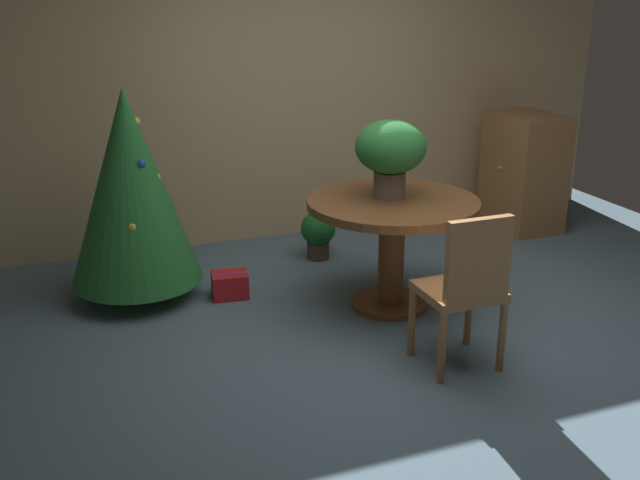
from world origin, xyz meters
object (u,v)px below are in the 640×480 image
wooden_chair_near (466,284)px  wooden_cabinet (524,171)px  potted_plant (318,232)px  holiday_tree (131,187)px  round_dining_table (392,225)px  gift_box_red (230,285)px  flower_vase (390,150)px

wooden_chair_near → wooden_cabinet: bearing=48.2°
wooden_chair_near → potted_plant: size_ratio=2.38×
potted_plant → holiday_tree: bearing=-169.7°
holiday_tree → potted_plant: (1.47, 0.27, -0.59)m
round_dining_table → wooden_cabinet: size_ratio=1.11×
gift_box_red → wooden_cabinet: wooden_cabinet is taller
gift_box_red → flower_vase: bearing=-25.7°
holiday_tree → wooden_cabinet: (3.49, 0.39, -0.29)m
round_dining_table → gift_box_red: bearing=151.1°
wooden_cabinet → potted_plant: size_ratio=2.61×
wooden_chair_near → gift_box_red: 1.85m
round_dining_table → flower_vase: 0.50m
round_dining_table → holiday_tree: 1.79m
holiday_tree → gift_box_red: size_ratio=5.41×
gift_box_red → wooden_cabinet: bearing=12.1°
flower_vase → wooden_chair_near: (-0.00, -1.01, -0.56)m
flower_vase → holiday_tree: size_ratio=0.35×
potted_plant → wooden_chair_near: bearing=-86.2°
flower_vase → wooden_chair_near: bearing=-90.2°
wooden_chair_near → wooden_cabinet: size_ratio=0.91×
round_dining_table → flower_vase: flower_vase is taller
holiday_tree → potted_plant: size_ratio=3.75×
flower_vase → potted_plant: (-0.14, 0.98, -0.86)m
round_dining_table → holiday_tree: (-1.60, 0.78, 0.22)m
round_dining_table → wooden_chair_near: 0.94m
holiday_tree → gift_box_red: 0.97m
wooden_chair_near → holiday_tree: size_ratio=0.64×
wooden_cabinet → round_dining_table: bearing=-148.2°
round_dining_table → flower_vase: size_ratio=2.24×
wooden_cabinet → holiday_tree: bearing=-173.6°
wooden_cabinet → potted_plant: 2.05m
wooden_cabinet → potted_plant: bearing=-176.6°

